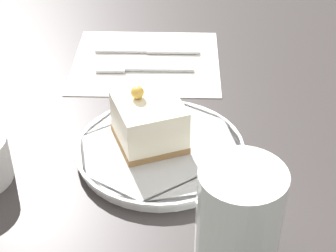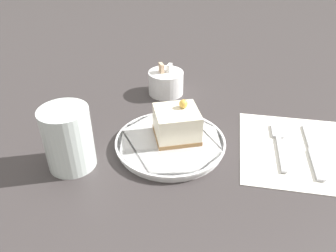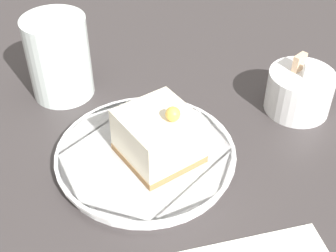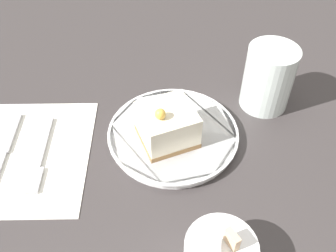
% 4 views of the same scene
% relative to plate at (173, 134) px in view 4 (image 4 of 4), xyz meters
% --- Properties ---
extents(ground_plane, '(4.00, 4.00, 0.00)m').
position_rel_plate_xyz_m(ground_plane, '(-0.03, 0.02, -0.01)').
color(ground_plane, '#383333').
extents(plate, '(0.21, 0.21, 0.02)m').
position_rel_plate_xyz_m(plate, '(0.00, 0.00, 0.00)').
color(plate, white).
rests_on(plate, ground_plane).
extents(cake_slice, '(0.09, 0.09, 0.07)m').
position_rel_plate_xyz_m(cake_slice, '(0.01, 0.01, 0.04)').
color(cake_slice, olive).
rests_on(cake_slice, plate).
extents(napkin, '(0.25, 0.27, 0.00)m').
position_rel_plate_xyz_m(napkin, '(0.24, -0.02, -0.01)').
color(napkin, white).
rests_on(napkin, ground_plane).
extents(fork, '(0.05, 0.15, 0.00)m').
position_rel_plate_xyz_m(fork, '(0.21, -0.00, -0.00)').
color(fork, '#B2B2B7').
rests_on(fork, napkin).
extents(knife, '(0.05, 0.17, 0.00)m').
position_rel_plate_xyz_m(knife, '(0.26, -0.04, -0.00)').
color(knife, '#B2B2B7').
rests_on(knife, napkin).
extents(drinking_glass, '(0.08, 0.08, 0.11)m').
position_rel_plate_xyz_m(drinking_glass, '(-0.18, -0.04, 0.05)').
color(drinking_glass, silver).
rests_on(drinking_glass, ground_plane).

